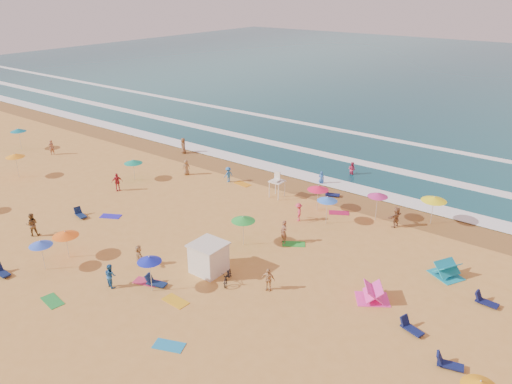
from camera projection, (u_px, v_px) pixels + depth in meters
The scene contains 13 objects.
ground at pixel (184, 224), 40.64m from camera, with size 220.00×220.00×0.00m, color gold.
ocean at pixel (474, 77), 102.35m from camera, with size 220.00×140.00×0.18m, color #0C4756.
wet_sand at pixel (273, 179), 49.82m from camera, with size 220.00×220.00×0.00m, color olive.
surf_foam at pixel (318, 155), 56.26m from camera, with size 200.00×18.70×0.05m.
cabana at pixel (209, 258), 33.62m from camera, with size 2.00×2.00×2.00m, color white.
cabana_roof at pixel (208, 245), 33.21m from camera, with size 2.20×2.20×0.12m, color silver.
bicycle at pixel (228, 276), 32.55m from camera, with size 0.63×1.81×0.95m, color black.
lifeguard_stand at pixel (277, 186), 45.25m from camera, with size 1.20×1.20×2.10m, color white, non-canonical shape.
beach_umbrellas at pixel (193, 200), 39.71m from camera, with size 62.21×24.67×0.80m.
loungers at pixel (201, 257), 35.35m from camera, with size 48.94×25.95×0.34m.
towels at pixel (205, 250), 36.59m from camera, with size 42.53×25.25×0.03m.
popup_tents at pixel (412, 279), 32.02m from camera, with size 5.31×7.94×1.20m.
beachgoers at pixel (200, 199), 43.22m from camera, with size 39.10×28.33×2.12m.
Camera 1 is at (26.62, -25.51, 18.26)m, focal length 35.00 mm.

